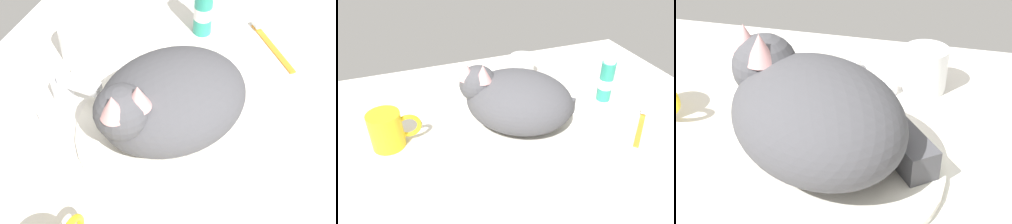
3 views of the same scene
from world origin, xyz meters
TOP-DOWN VIEW (x-y plane):
  - ground_plane at (0.00, 0.00)cm, footprint 110.00×82.50cm
  - sink_basin at (0.00, 0.00)cm, footprint 32.38×32.38cm
  - faucet at (0.00, 20.04)cm, footprint 14.10×9.58cm
  - cat at (-0.66, 0.63)cm, footprint 31.31×30.38cm
  - rinse_cup at (11.00, 23.94)cm, footprint 7.19×7.19cm
  - toothpaste_bottle at (27.15, 4.53)cm, footprint 3.79×3.79cm
  - toothbrush at (28.34, -9.65)cm, footprint 12.17×11.76cm

SIDE VIEW (x-z plane):
  - ground_plane at x=0.00cm, z-range -3.00..0.00cm
  - toothbrush at x=28.34cm, z-range -0.28..1.32cm
  - sink_basin at x=0.00cm, z-range 0.00..1.17cm
  - faucet at x=0.00cm, z-range -0.43..5.37cm
  - rinse_cup at x=11.00cm, z-range 0.00..7.30cm
  - toothpaste_bottle at x=27.15cm, z-range -0.45..12.33cm
  - cat at x=-0.66cm, z-range 0.21..16.24cm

